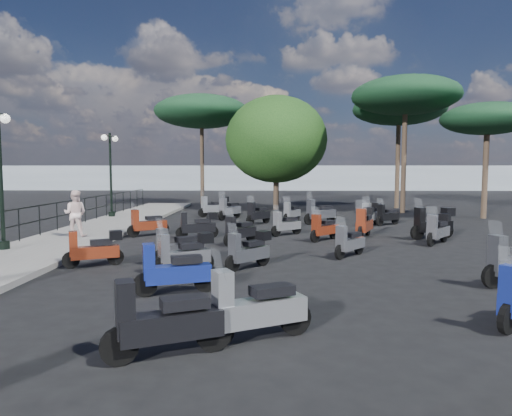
{
  "coord_description": "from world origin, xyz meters",
  "views": [
    {
      "loc": [
        0.41,
        -14.01,
        2.52
      ],
      "look_at": [
        0.02,
        1.62,
        1.2
      ],
      "focal_mm": 32.0,
      "sensor_mm": 36.0,
      "label": 1
    }
  ],
  "objects_px": {
    "scooter_15": "(240,231)",
    "scooter_21": "(365,223)",
    "scooter_6": "(165,323)",
    "scooter_3": "(198,226)",
    "scooter_23": "(371,214)",
    "pine_3": "(487,119)",
    "pine_0": "(406,96)",
    "scooter_2": "(94,249)",
    "scooter_5": "(229,210)",
    "scooter_4": "(147,224)",
    "pine_2": "(202,112)",
    "pedestrian_far": "(75,213)",
    "scooter_10": "(258,214)",
    "scooter_9": "(286,225)",
    "scooter_1": "(184,254)",
    "scooter_7": "(174,272)",
    "scooter_20": "(349,243)",
    "scooter_29": "(387,216)",
    "scooter_13": "(255,309)",
    "scooter_11": "(214,207)",
    "broadleaf_tree": "(276,140)",
    "scooter_17": "(292,213)",
    "scooter_28": "(433,224)",
    "scooter_22": "(324,229)",
    "scooter_14": "(249,251)",
    "scooter_27": "(438,230)",
    "pine_1": "(399,109)",
    "lamp_post_1": "(0,169)",
    "scooter_8": "(178,248)",
    "scooter_16": "(320,213)",
    "lamp_post_2": "(111,169)"
  },
  "relations": [
    {
      "from": "lamp_post_1",
      "to": "scooter_4",
      "type": "relative_size",
      "value": 2.96
    },
    {
      "from": "scooter_7",
      "to": "scooter_11",
      "type": "bearing_deg",
      "value": -15.58
    },
    {
      "from": "pedestrian_far",
      "to": "scooter_10",
      "type": "distance_m",
      "value": 8.08
    },
    {
      "from": "pedestrian_far",
      "to": "scooter_27",
      "type": "height_order",
      "value": "pedestrian_far"
    },
    {
      "from": "scooter_4",
      "to": "scooter_6",
      "type": "bearing_deg",
      "value": 161.28
    },
    {
      "from": "scooter_7",
      "to": "pine_2",
      "type": "height_order",
      "value": "pine_2"
    },
    {
      "from": "scooter_23",
      "to": "scooter_29",
      "type": "height_order",
      "value": "scooter_23"
    },
    {
      "from": "scooter_15",
      "to": "scooter_21",
      "type": "bearing_deg",
      "value": -122.73
    },
    {
      "from": "pedestrian_far",
      "to": "scooter_5",
      "type": "distance_m",
      "value": 8.6
    },
    {
      "from": "scooter_5",
      "to": "scooter_16",
      "type": "height_order",
      "value": "scooter_16"
    },
    {
      "from": "scooter_6",
      "to": "scooter_8",
      "type": "xyz_separation_m",
      "value": [
        -0.98,
        5.96,
        -0.04
      ]
    },
    {
      "from": "scooter_11",
      "to": "broadleaf_tree",
      "type": "height_order",
      "value": "broadleaf_tree"
    },
    {
      "from": "scooter_20",
      "to": "pine_0",
      "type": "distance_m",
      "value": 16.06
    },
    {
      "from": "scooter_4",
      "to": "scooter_20",
      "type": "bearing_deg",
      "value": -154.56
    },
    {
      "from": "scooter_10",
      "to": "scooter_29",
      "type": "bearing_deg",
      "value": -144.9
    },
    {
      "from": "lamp_post_2",
      "to": "scooter_4",
      "type": "relative_size",
      "value": 2.98
    },
    {
      "from": "scooter_28",
      "to": "scooter_22",
      "type": "bearing_deg",
      "value": 77.19
    },
    {
      "from": "scooter_28",
      "to": "pine_1",
      "type": "bearing_deg",
      "value": -31.15
    },
    {
      "from": "scooter_20",
      "to": "scooter_29",
      "type": "relative_size",
      "value": 0.93
    },
    {
      "from": "scooter_11",
      "to": "scooter_20",
      "type": "bearing_deg",
      "value": 173.96
    },
    {
      "from": "scooter_5",
      "to": "scooter_27",
      "type": "relative_size",
      "value": 1.16
    },
    {
      "from": "scooter_9",
      "to": "pine_1",
      "type": "xyz_separation_m",
      "value": [
        7.78,
        12.71,
        5.99
      ]
    },
    {
      "from": "scooter_15",
      "to": "scooter_28",
      "type": "xyz_separation_m",
      "value": [
        6.97,
        1.4,
        0.12
      ]
    },
    {
      "from": "scooter_23",
      "to": "pine_3",
      "type": "xyz_separation_m",
      "value": [
        6.52,
        3.21,
        4.57
      ]
    },
    {
      "from": "scooter_11",
      "to": "scooter_23",
      "type": "xyz_separation_m",
      "value": [
        7.52,
        -3.6,
        -0.03
      ]
    },
    {
      "from": "pine_0",
      "to": "scooter_2",
      "type": "bearing_deg",
      "value": -129.27
    },
    {
      "from": "scooter_5",
      "to": "pine_3",
      "type": "distance_m",
      "value": 13.93
    },
    {
      "from": "pine_3",
      "to": "scooter_15",
      "type": "bearing_deg",
      "value": -144.92
    },
    {
      "from": "scooter_4",
      "to": "pine_2",
      "type": "bearing_deg",
      "value": -33.88
    },
    {
      "from": "scooter_7",
      "to": "pine_2",
      "type": "relative_size",
      "value": 0.21
    },
    {
      "from": "scooter_11",
      "to": "scooter_13",
      "type": "relative_size",
      "value": 0.97
    },
    {
      "from": "scooter_2",
      "to": "scooter_9",
      "type": "xyz_separation_m",
      "value": [
        5.2,
        5.76,
        -0.05
      ]
    },
    {
      "from": "scooter_9",
      "to": "scooter_15",
      "type": "xyz_separation_m",
      "value": [
        -1.64,
        -2.09,
        0.02
      ]
    },
    {
      "from": "lamp_post_2",
      "to": "scooter_2",
      "type": "xyz_separation_m",
      "value": [
        3.42,
        -11.3,
        -2.09
      ]
    },
    {
      "from": "lamp_post_1",
      "to": "scooter_6",
      "type": "xyz_separation_m",
      "value": [
        6.52,
        -7.42,
        -2.04
      ]
    },
    {
      "from": "scooter_4",
      "to": "scooter_22",
      "type": "xyz_separation_m",
      "value": [
        6.55,
        -0.96,
        -0.03
      ]
    },
    {
      "from": "scooter_17",
      "to": "scooter_4",
      "type": "bearing_deg",
      "value": 71.87
    },
    {
      "from": "scooter_6",
      "to": "scooter_3",
      "type": "bearing_deg",
      "value": -16.8
    },
    {
      "from": "scooter_28",
      "to": "scooter_29",
      "type": "xyz_separation_m",
      "value": [
        -0.6,
        4.05,
        -0.13
      ]
    },
    {
      "from": "scooter_6",
      "to": "scooter_13",
      "type": "height_order",
      "value": "scooter_13"
    },
    {
      "from": "broadleaf_tree",
      "to": "lamp_post_1",
      "type": "bearing_deg",
      "value": -118.47
    },
    {
      "from": "scooter_7",
      "to": "pine_1",
      "type": "bearing_deg",
      "value": -45.4
    },
    {
      "from": "scooter_14",
      "to": "scooter_27",
      "type": "relative_size",
      "value": 0.9
    },
    {
      "from": "scooter_3",
      "to": "scooter_4",
      "type": "bearing_deg",
      "value": 54.71
    },
    {
      "from": "scooter_4",
      "to": "scooter_7",
      "type": "relative_size",
      "value": 0.86
    },
    {
      "from": "scooter_13",
      "to": "scooter_15",
      "type": "height_order",
      "value": "scooter_13"
    },
    {
      "from": "scooter_4",
      "to": "pine_2",
      "type": "distance_m",
      "value": 17.37
    },
    {
      "from": "scooter_5",
      "to": "scooter_13",
      "type": "height_order",
      "value": "scooter_5"
    },
    {
      "from": "scooter_20",
      "to": "scooter_1",
      "type": "bearing_deg",
      "value": 66.76
    },
    {
      "from": "scooter_1",
      "to": "scooter_7",
      "type": "bearing_deg",
      "value": 153.18
    }
  ]
}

